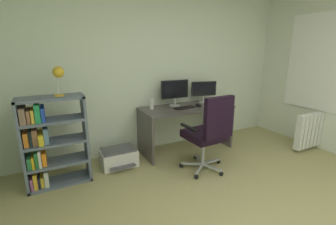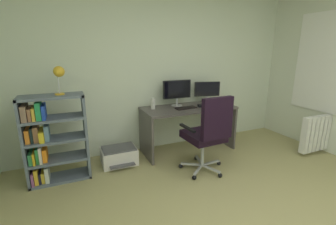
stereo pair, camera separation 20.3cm
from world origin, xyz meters
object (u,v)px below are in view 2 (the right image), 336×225
Objects in this scene: monitor_secondary at (207,90)px; keyboard at (186,108)px; printer at (119,156)px; radiator at (323,132)px; bookshelf at (50,139)px; desk_lamp at (59,74)px; office_chair at (208,132)px; desk at (188,118)px; monitor_main at (177,91)px; desktop_speaker at (153,104)px; computer_mouse at (200,106)px.

keyboard is (-0.53, -0.23, -0.21)m from monitor_secondary.
radiator reaches higher than printer.
radiator is at bearing -16.15° from printer.
keyboard is 1.97m from bookshelf.
office_chair is at bearing -20.30° from desk_lamp.
monitor_secondary reaches higher than desk.
monitor_main is at bearing 98.02° from keyboard.
monitor_secondary is 1.02m from desktop_speaker.
printer is at bearing -168.49° from monitor_main.
monitor_secondary is 0.87× the size of printer.
desk_lamp is (-2.29, -0.32, 0.40)m from monitor_secondary.
bookshelf is at bearing -175.25° from desk.
monitor_main is 0.58m from monitor_secondary.
keyboard reaches higher than radiator.
monitor_main is 2.82× the size of desktop_speaker.
printer is (-1.17, -0.06, -0.42)m from desk.
desktop_speaker is at bearing -179.44° from computer_mouse.
bookshelf reaches higher than monitor_secondary.
bookshelf reaches higher than keyboard.
office_chair reaches higher than computer_mouse.
computer_mouse reaches higher than radiator.
desk is 2.20m from radiator.
office_chair is (-0.05, -0.73, -0.15)m from keyboard.
printer is at bearing 163.85° from radiator.
desk is 8.80× the size of desktop_speaker.
monitor_secondary is (0.44, 0.15, 0.41)m from desk.
keyboard is 2.00× the size of desktop_speaker.
computer_mouse is 2.23m from bookshelf.
monitor_secondary is (0.58, 0.00, -0.03)m from monitor_main.
monitor_main is 1.98m from bookshelf.
monitor_secondary is at bearing 7.46° from printer.
radiator is (3.14, -0.91, 0.22)m from printer.
computer_mouse is 0.09× the size of bookshelf.
desk is at bearing 153.82° from radiator.
desktop_speaker is 0.16× the size of office_chair.
computer_mouse reaches higher than desk.
office_chair is 1.16× the size of radiator.
computer_mouse is (0.18, -0.07, 0.21)m from desk.
desk is 3.42× the size of monitor_secondary.
desk is 1.25m from printer.
office_chair is 3.19× the size of desk_lamp.
office_chair reaches higher than desk.
keyboard is at bearing 3.10° from desk_lamp.
keyboard is 1.25m from printer.
printer is (-0.60, -0.16, -0.70)m from desktop_speaker.
office_chair is at bearing -99.73° from desk.
monitor_secondary is at bearing 2.69° from desktop_speaker.
desktop_speaker is at bearing 155.27° from keyboard.
office_chair reaches higher than keyboard.
desk is 4.38× the size of desk_lamp.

